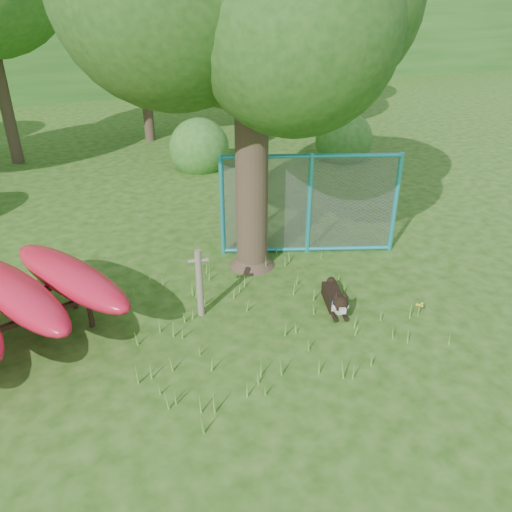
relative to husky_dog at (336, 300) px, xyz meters
name	(u,v)px	position (x,y,z in m)	size (l,w,h in m)	color
ground	(279,354)	(-1.40, -0.66, -0.17)	(80.00, 80.00, 0.00)	#1F440D
wooden_post	(200,281)	(-2.07, 0.79, 0.45)	(0.32, 0.13, 1.17)	#675E4D
husky_dog	(336,300)	(0.00, 0.00, 0.00)	(0.56, 1.04, 0.49)	black
fence_section	(309,205)	(0.65, 2.03, 0.85)	(3.25, 1.44, 3.40)	#2AABC7
wildflower_clump	(420,306)	(1.08, -0.78, 0.03)	(0.12, 0.12, 0.26)	#5B9731
bg_tree_c	(139,16)	(0.10, 12.34, 3.94)	(4.00, 4.00, 6.12)	#372A1E
shrub_right	(342,158)	(5.10, 7.34, -0.17)	(1.80, 1.80, 1.80)	#29601F
shrub_mid	(200,168)	(0.60, 8.34, -0.17)	(1.80, 1.80, 1.80)	#29601F
wooded_hillside	(52,31)	(-1.40, 27.34, 2.83)	(80.00, 12.00, 6.00)	#29601F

